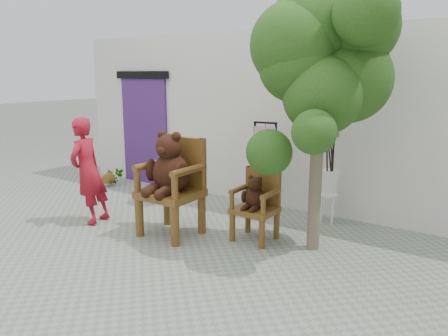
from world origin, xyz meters
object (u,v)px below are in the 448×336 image
person (88,171)px  stool_bucket (329,182)px  display_stand (264,178)px  tree (323,57)px  cafe_table (164,178)px  chair_small (257,200)px  chair_big (172,175)px

person → stool_bucket: size_ratio=1.12×
display_stand → tree: bearing=-43.5°
cafe_table → display_stand: size_ratio=0.47×
chair_small → cafe_table: (-2.26, 0.63, -0.13)m
person → display_stand: 2.81m
cafe_table → stool_bucket: (2.81, 0.64, 0.20)m
chair_small → cafe_table: 2.35m
cafe_table → chair_small: bearing=-15.5°
person → display_stand: size_ratio=1.07×
stool_bucket → tree: 2.13m
chair_small → stool_bucket: size_ratio=0.68×
chair_small → chair_big: bearing=-155.4°
chair_big → tree: size_ratio=0.44×
chair_small → tree: size_ratio=0.29×
person → display_stand: bearing=120.7°
stool_bucket → tree: bearing=-77.5°
tree → stool_bucket: bearing=102.5°
cafe_table → tree: tree is taller
chair_small → display_stand: size_ratio=0.65×
cafe_table → stool_bucket: 2.89m
chair_small → person: person is taller
chair_big → cafe_table: bearing=135.8°
chair_big → person: 1.45m
chair_big → stool_bucket: size_ratio=1.03×
person → tree: (3.30, 1.03, 1.66)m
chair_big → stool_bucket: (1.65, 1.78, -0.24)m
chair_small → display_stand: bearing=114.1°
person → stool_bucket: (3.06, 2.09, -0.17)m
display_stand → cafe_table: bearing=-171.9°
chair_small → stool_bucket: stool_bucket is taller
cafe_table → display_stand: (1.75, 0.51, 0.14)m
stool_bucket → cafe_table: bearing=-167.1°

